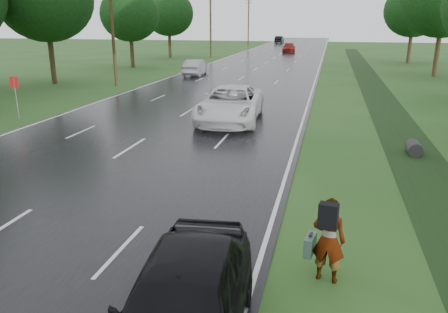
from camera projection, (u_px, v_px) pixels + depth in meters
name	position (u px, v px, depth m)	size (l,w,h in m)	color
road	(263.00, 65.00, 52.75)	(14.00, 180.00, 0.04)	black
edge_stripe_east	(320.00, 66.00, 51.24)	(0.12, 180.00, 0.01)	silver
edge_stripe_west	(209.00, 64.00, 54.25)	(0.12, 180.00, 0.01)	silver
center_line	(263.00, 65.00, 52.74)	(0.12, 180.00, 0.01)	silver
drainage_ditch	(388.00, 111.00, 25.78)	(2.20, 120.00, 0.56)	black
road_sign	(15.00, 89.00, 23.54)	(0.50, 0.06, 2.30)	slate
utility_pole_mid	(112.00, 20.00, 34.70)	(1.60, 0.26, 10.00)	#392C17
utility_pole_far	(211.00, 20.00, 62.54)	(1.60, 0.26, 10.00)	#392C17
utility_pole_distant	(249.00, 20.00, 90.38)	(1.60, 0.26, 10.00)	#392C17
tree_east_f	(414.00, 10.00, 53.45)	(7.20, 7.20, 9.62)	#392C17
tree_west_d	(130.00, 14.00, 48.62)	(6.60, 6.60, 8.80)	#392C17
tree_west_f	(169.00, 13.00, 61.65)	(7.00, 7.00, 9.29)	#392C17
pedestrian	(327.00, 239.00, 8.84)	(0.87, 0.84, 1.83)	#A5998C
white_pickup	(230.00, 104.00, 22.99)	(3.05, 6.62, 1.84)	white
dark_sedan	(184.00, 306.00, 6.88)	(1.98, 4.92, 1.68)	black
silver_sedan	(196.00, 67.00, 42.65)	(1.60, 4.58, 1.51)	gray
far_car_red	(289.00, 48.00, 73.03)	(2.10, 5.16, 1.50)	maroon
far_car_dark	(279.00, 40.00, 103.12)	(1.72, 4.94, 1.63)	black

